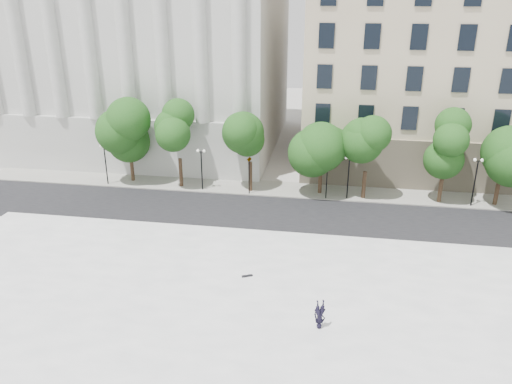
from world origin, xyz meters
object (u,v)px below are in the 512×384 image
traffic_light_east (328,161)px  skateboard (247,276)px  person_lying (319,324)px  traffic_light_west (249,157)px

traffic_light_east → skateboard: bearing=-107.1°
traffic_light_east → person_lying: size_ratio=2.41×
traffic_light_west → person_lying: traffic_light_west is taller
traffic_light_east → traffic_light_west: bearing=180.0°
traffic_light_west → traffic_light_east: size_ratio=1.00×
traffic_light_east → person_lying: bearing=-89.3°
person_lying → skateboard: bearing=122.2°
traffic_light_west → person_lying: size_ratio=2.41×
person_lying → skateboard: 6.82m
person_lying → skateboard: size_ratio=2.43×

